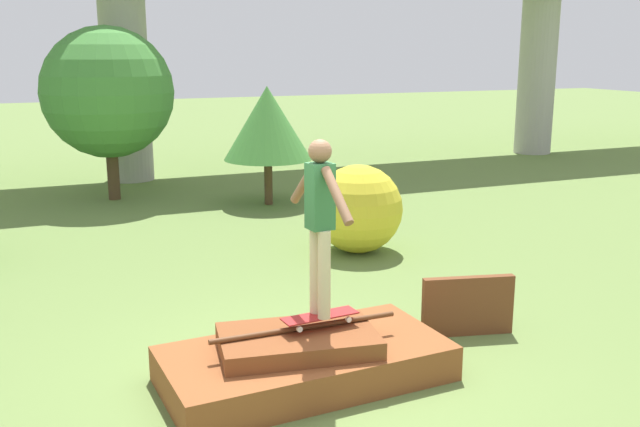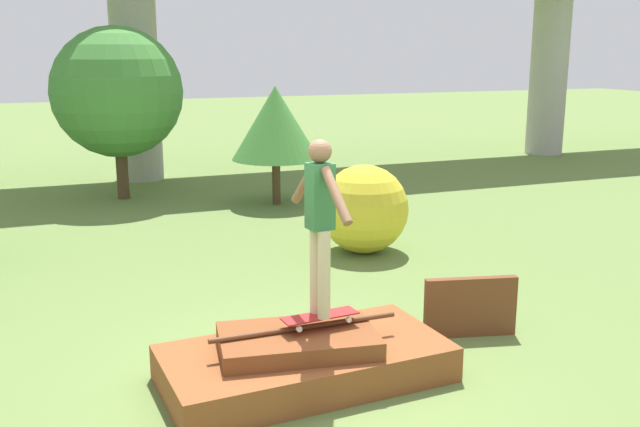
# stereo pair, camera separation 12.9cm
# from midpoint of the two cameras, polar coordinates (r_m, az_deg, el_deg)

# --- Properties ---
(ground_plane) EXTENTS (80.00, 80.00, 0.00)m
(ground_plane) POSITION_cam_midpoint_polar(r_m,az_deg,el_deg) (7.11, -1.69, -13.18)
(ground_plane) COLOR olive
(scrap_pile) EXTENTS (2.79, 1.49, 0.57)m
(scrap_pile) POSITION_cam_midpoint_polar(r_m,az_deg,el_deg) (7.01, -1.79, -11.64)
(scrap_pile) COLOR brown
(scrap_pile) RESTS_ON ground_plane
(scrap_plank_loose) EXTENTS (1.04, 0.34, 0.68)m
(scrap_plank_loose) POSITION_cam_midpoint_polar(r_m,az_deg,el_deg) (8.17, 11.29, -7.27)
(scrap_plank_loose) COLOR brown
(scrap_plank_loose) RESTS_ON ground_plane
(skateboard) EXTENTS (0.77, 0.28, 0.09)m
(skateboard) POSITION_cam_midpoint_polar(r_m,az_deg,el_deg) (6.87, -0.54, -8.24)
(skateboard) COLOR maroon
(skateboard) RESTS_ON scrap_pile
(skater) EXTENTS (0.24, 1.15, 1.69)m
(skater) POSITION_cam_midpoint_polar(r_m,az_deg,el_deg) (6.58, -0.56, -0.15)
(skater) COLOR #C6B78E
(skater) RESTS_ON skateboard
(tree_behind_left) EXTENTS (1.79, 1.79, 2.42)m
(tree_behind_left) POSITION_cam_midpoint_polar(r_m,az_deg,el_deg) (14.52, -4.48, 7.21)
(tree_behind_left) COLOR #4C3823
(tree_behind_left) RESTS_ON ground_plane
(tree_mid_back) EXTENTS (2.71, 2.71, 3.61)m
(tree_mid_back) POSITION_cam_midpoint_polar(r_m,az_deg,el_deg) (15.57, -16.85, 9.25)
(tree_mid_back) COLOR #4C3823
(tree_mid_back) RESTS_ON ground_plane
(bush_yellow_flowering) EXTENTS (1.39, 1.39, 1.39)m
(bush_yellow_flowering) POSITION_cam_midpoint_polar(r_m,az_deg,el_deg) (11.15, 2.75, 0.37)
(bush_yellow_flowering) COLOR gold
(bush_yellow_flowering) RESTS_ON ground_plane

